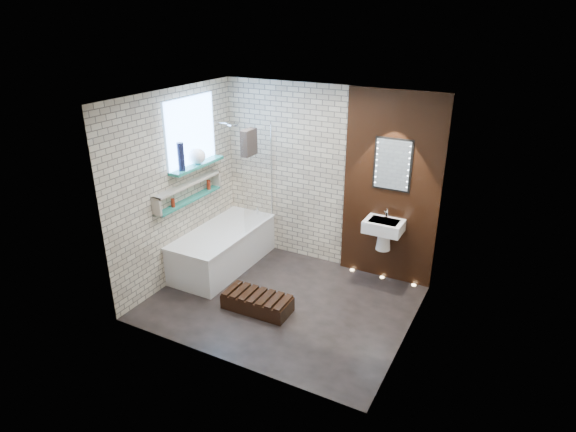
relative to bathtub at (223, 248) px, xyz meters
The scene contains 15 objects.
ground 1.34m from the bathtub, 20.18° to the right, with size 3.20×3.20×0.00m, color black.
room_shell 1.65m from the bathtub, 20.18° to the right, with size 3.24×3.20×2.60m.
walnut_panel 2.53m from the bathtub, 20.65° to the left, with size 1.30×0.06×2.60m, color black.
clerestory_window 1.65m from the bathtub, 163.78° to the right, with size 0.18×1.00×0.94m.
display_niche 1.00m from the bathtub, 135.46° to the right, with size 0.14×1.30×0.26m.
bathtub is the anchor object (origin of this frame).
bath_screen 1.14m from the bathtub, 51.10° to the left, with size 0.01×0.78×1.40m, color white.
towel 1.61m from the bathtub, 32.27° to the left, with size 0.10×0.27×0.35m, color black.
shower_head 1.78m from the bathtub, 98.54° to the left, with size 0.18×0.18×0.02m, color silver.
washbasin 2.32m from the bathtub, 16.01° to the left, with size 0.50×0.36×0.58m.
led_mirror 2.68m from the bathtub, 19.78° to the left, with size 0.50×0.02×0.70m.
walnut_step 1.29m from the bathtub, 36.25° to the right, with size 0.86×0.38×0.19m, color black.
niche_bottles 0.94m from the bathtub, 149.26° to the right, with size 0.05×0.83×0.13m.
sill_vases 1.42m from the bathtub, 148.80° to the right, with size 0.22×0.49×0.37m.
floor_uplights 2.32m from the bathtub, 19.02° to the left, with size 0.96×0.06×0.01m.
Camera 1 is at (2.57, -4.72, 3.48)m, focal length 30.35 mm.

